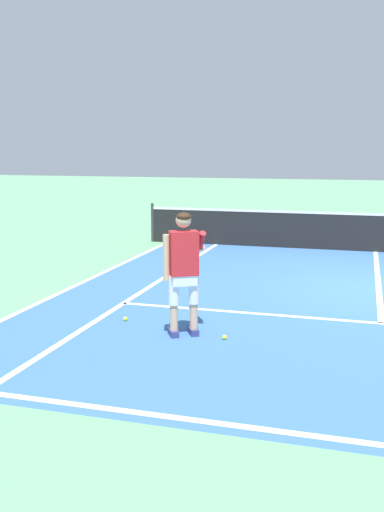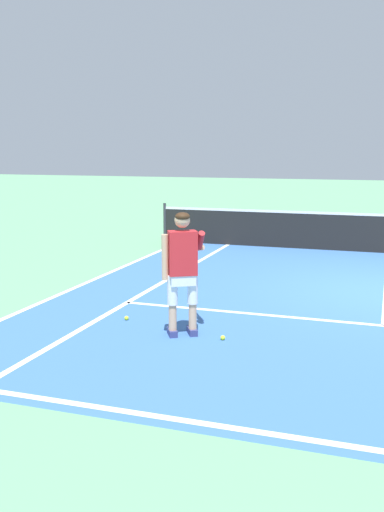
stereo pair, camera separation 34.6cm
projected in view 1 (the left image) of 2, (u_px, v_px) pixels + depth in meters
The scene contains 10 objects.
ground_plane at pixel (379, 291), 10.70m from camera, with size 80.00×80.00×0.00m, color #609E70.
court_inner_surface at pixel (380, 302), 9.91m from camera, with size 10.98×10.60×0.00m, color #3866A8.
line_service at pixel (382, 323), 8.68m from camera, with size 8.23×0.10×0.01m, color white.
line_centre_service at pixel (378, 278), 11.70m from camera, with size 0.10×6.40×0.01m, color white.
line_singles_left at pixel (151, 286), 11.05m from camera, with size 0.10×10.20×0.01m, color white.
line_doubles_left at pixel (84, 281), 11.43m from camera, with size 0.10×10.20×0.01m, color white.
tennis_net at pixel (377, 232), 14.64m from camera, with size 11.96×0.08×1.07m.
tennis_player at pixel (184, 265), 7.97m from camera, with size 0.55×1.23×1.71m.
tennis_ball_near_feet at pixel (225, 337), 7.95m from camera, with size 0.07×0.07×0.07m, color #CCE02D.
tennis_ball_by_baseline at pixel (125, 319), 8.81m from camera, with size 0.07×0.07×0.07m, color #CCE02D.
Camera 1 is at (-0.34, -10.95, 2.54)m, focal length 41.27 mm.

